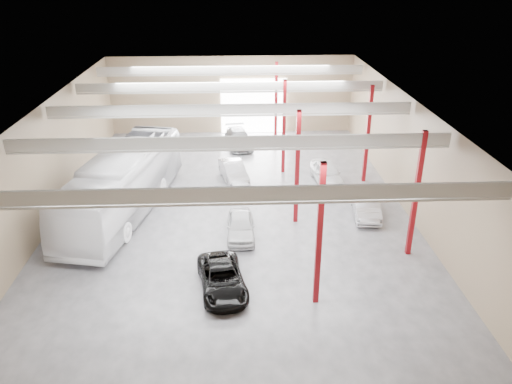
{
  "coord_description": "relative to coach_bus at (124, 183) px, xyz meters",
  "views": [
    {
      "loc": [
        0.12,
        -28.98,
        14.45
      ],
      "look_at": [
        1.36,
        -2.39,
        2.2
      ],
      "focal_mm": 35.0,
      "sensor_mm": 36.0,
      "label": 1
    }
  ],
  "objects": [
    {
      "name": "coach_bus",
      "position": [
        0.0,
        0.0,
        0.0
      ],
      "size": [
        5.94,
        14.34,
        3.89
      ],
      "primitive_type": "imported",
      "rotation": [
        0.0,
        0.0,
        -0.2
      ],
      "color": "white",
      "rests_on": "ground"
    },
    {
      "name": "car_right_far",
      "position": [
        13.55,
        4.01,
        -1.21
      ],
      "size": [
        2.1,
        4.43,
        1.46
      ],
      "primitive_type": "imported",
      "rotation": [
        0.0,
        0.0,
        0.09
      ],
      "color": "white",
      "rests_on": "ground"
    },
    {
      "name": "car_row_c",
      "position": [
        7.36,
        12.15,
        -1.24
      ],
      "size": [
        2.67,
        5.08,
        1.4
      ],
      "primitive_type": "imported",
      "rotation": [
        0.0,
        0.0,
        0.15
      ],
      "color": "slate",
      "rests_on": "ground"
    },
    {
      "name": "car_row_a",
      "position": [
        7.22,
        -3.53,
        -1.28
      ],
      "size": [
        1.58,
        3.91,
        1.33
      ],
      "primitive_type": "imported",
      "rotation": [
        0.0,
        0.0,
        -0.0
      ],
      "color": "silver",
      "rests_on": "ground"
    },
    {
      "name": "car_row_b",
      "position": [
        6.86,
        4.65,
        -1.25
      ],
      "size": [
        2.39,
        4.42,
        1.38
      ],
      "primitive_type": "imported",
      "rotation": [
        0.0,
        0.0,
        0.23
      ],
      "color": "silver",
      "rests_on": "ground"
    },
    {
      "name": "depot_shell",
      "position": [
        6.94,
        0.63,
        3.03
      ],
      "size": [
        22.12,
        32.12,
        7.06
      ],
      "color": "#4B4B51",
      "rests_on": "ground"
    },
    {
      "name": "car_right_near",
      "position": [
        15.11,
        -1.19,
        -1.24
      ],
      "size": [
        1.98,
        4.41,
        1.4
      ],
      "primitive_type": "imported",
      "rotation": [
        0.0,
        0.0,
        -0.12
      ],
      "color": "#BBBBC0",
      "rests_on": "ground"
    },
    {
      "name": "black_sedan",
      "position": [
        6.23,
        -8.73,
        -1.32
      ],
      "size": [
        2.76,
        4.78,
        1.25
      ],
      "primitive_type": "imported",
      "rotation": [
        0.0,
        0.0,
        0.16
      ],
      "color": "black",
      "rests_on": "ground"
    }
  ]
}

